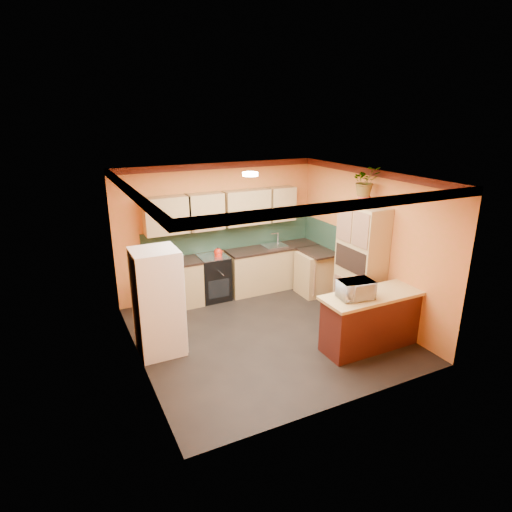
{
  "coord_description": "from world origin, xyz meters",
  "views": [
    {
      "loc": [
        -3.04,
        -5.8,
        3.62
      ],
      "look_at": [
        0.03,
        0.45,
        1.28
      ],
      "focal_mm": 30.0,
      "sensor_mm": 36.0,
      "label": 1
    }
  ],
  "objects": [
    {
      "name": "fridge",
      "position": [
        -1.75,
        0.26,
        0.85
      ],
      "size": [
        0.68,
        0.66,
        1.7
      ],
      "primitive_type": "cube",
      "color": "white",
      "rests_on": "ground"
    },
    {
      "name": "bar_top",
      "position": [
        1.42,
        -1.1,
        0.91
      ],
      "size": [
        1.9,
        0.65,
        0.05
      ],
      "primitive_type": "cube",
      "color": "tan",
      "rests_on": "breakfast_bar"
    },
    {
      "name": "base_cabinets_right",
      "position": [
        1.8,
        1.12,
        0.44
      ],
      "size": [
        0.6,
        0.8,
        0.88
      ],
      "primitive_type": "cube",
      "color": "tan",
      "rests_on": "ground"
    },
    {
      "name": "base_cabinets_back",
      "position": [
        0.36,
        1.8,
        0.44
      ],
      "size": [
        3.65,
        0.6,
        0.88
      ],
      "primitive_type": "cube",
      "color": "tan",
      "rests_on": "ground"
    },
    {
      "name": "room_shell",
      "position": [
        0.02,
        0.28,
        2.09
      ],
      "size": [
        4.24,
        4.24,
        2.72
      ],
      "color": "black",
      "rests_on": "ground"
    },
    {
      "name": "sink",
      "position": [
        1.13,
        1.8,
        0.94
      ],
      "size": [
        0.48,
        0.4,
        0.03
      ],
      "primitive_type": "cube",
      "color": "silver",
      "rests_on": "countertop_back"
    },
    {
      "name": "kettle",
      "position": [
        -0.17,
        1.75,
        1.0
      ],
      "size": [
        0.22,
        0.22,
        0.18
      ],
      "primitive_type": null,
      "rotation": [
        0.0,
        0.0,
        -0.34
      ],
      "color": "red",
      "rests_on": "stove"
    },
    {
      "name": "countertop_back",
      "position": [
        0.36,
        1.8,
        0.9
      ],
      "size": [
        3.65,
        0.62,
        0.04
      ],
      "primitive_type": "cube",
      "color": "black",
      "rests_on": "base_cabinets_back"
    },
    {
      "name": "fern_pot",
      "position": [
        1.85,
        -0.08,
        2.18
      ],
      "size": [
        0.22,
        0.22,
        0.16
      ],
      "primitive_type": "cylinder",
      "color": "#A53828",
      "rests_on": "pantry"
    },
    {
      "name": "pantry",
      "position": [
        1.85,
        -0.13,
        1.05
      ],
      "size": [
        0.48,
        0.9,
        2.1
      ],
      "primitive_type": "cube",
      "color": "tan",
      "rests_on": "ground"
    },
    {
      "name": "microwave",
      "position": [
        0.96,
        -1.1,
        1.07
      ],
      "size": [
        0.56,
        0.41,
        0.28
      ],
      "primitive_type": "imported",
      "rotation": [
        0.0,
        0.0,
        -0.14
      ],
      "color": "white",
      "rests_on": "bar_top"
    },
    {
      "name": "breakfast_bar",
      "position": [
        1.42,
        -1.1,
        0.44
      ],
      "size": [
        1.8,
        0.55,
        0.88
      ],
      "primitive_type": "cube",
      "color": "#441E0F",
      "rests_on": "ground"
    },
    {
      "name": "countertop_right",
      "position": [
        1.8,
        1.12,
        0.9
      ],
      "size": [
        0.62,
        0.8,
        0.04
      ],
      "primitive_type": "cube",
      "color": "black",
      "rests_on": "base_cabinets_right"
    },
    {
      "name": "fern",
      "position": [
        1.85,
        -0.08,
        2.52
      ],
      "size": [
        0.56,
        0.52,
        0.51
      ],
      "primitive_type": "imported",
      "rotation": [
        0.0,
        0.0,
        -0.31
      ],
      "color": "tan",
      "rests_on": "fern_pot"
    },
    {
      "name": "stove",
      "position": [
        -0.27,
        1.8,
        0.46
      ],
      "size": [
        0.58,
        0.58,
        0.91
      ],
      "primitive_type": "cube",
      "color": "black",
      "rests_on": "ground"
    }
  ]
}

